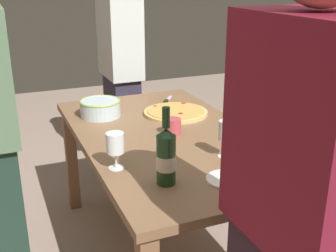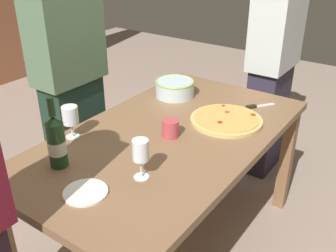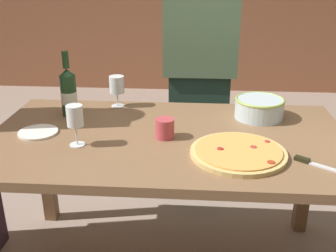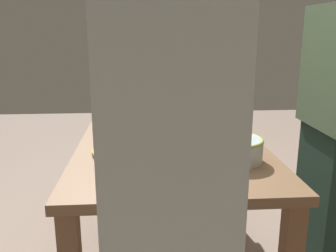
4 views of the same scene
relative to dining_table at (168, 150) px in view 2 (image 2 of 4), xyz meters
The scene contains 12 objects.
ground_plane 0.66m from the dining_table, ahead, with size 8.00×8.00×0.00m, color gray.
dining_table is the anchor object (origin of this frame).
pizza 0.36m from the dining_table, 30.66° to the right, with size 0.38×0.38×0.03m.
serving_bowl 0.52m from the dining_table, 30.41° to the left, with size 0.24×0.24×0.10m.
wine_bottle 0.59m from the dining_table, 156.36° to the left, with size 0.08×0.08×0.32m.
wine_glass_near_pizza 0.52m from the dining_table, 128.62° to the left, with size 0.08×0.08×0.16m.
wine_glass_by_bottle 0.45m from the dining_table, 161.13° to the right, with size 0.07×0.07×0.18m.
cup_amber 0.14m from the dining_table, 119.28° to the right, with size 0.08×0.08×0.09m, color #BE434B.
side_plate 0.59m from the dining_table, behind, with size 0.18×0.18×0.01m, color white.
pizza_knife 0.62m from the dining_table, 22.18° to the right, with size 0.16×0.12×0.02m.
person_guest_left 1.15m from the dining_table, ahead, with size 0.42×0.24×1.64m.
person_guest_right 0.88m from the dining_table, 80.79° to the left, with size 0.45×0.24×1.64m.
Camera 2 is at (-1.40, -0.99, 1.68)m, focal length 41.58 mm.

